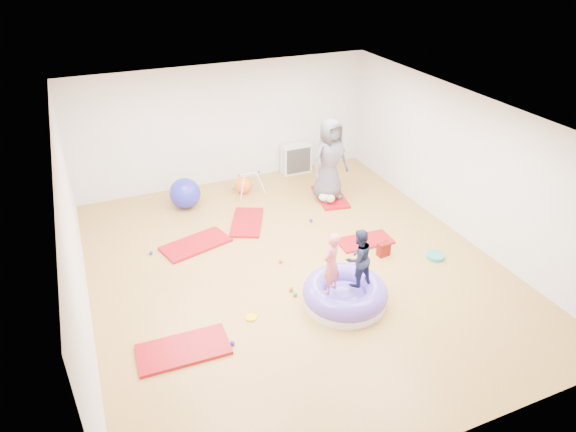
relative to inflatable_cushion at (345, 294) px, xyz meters
name	(u,v)px	position (x,y,z in m)	size (l,w,h in m)	color
room	(295,198)	(-0.35, 1.25, 1.23)	(7.01, 8.01, 2.81)	#9D814D
gym_mat_front_left	(183,349)	(-2.68, -0.07, -0.14)	(1.32, 0.66, 0.05)	maroon
gym_mat_mid_left	(196,244)	(-1.82, 2.65, -0.14)	(1.29, 0.65, 0.05)	maroon
gym_mat_center_back	(247,222)	(-0.63, 3.07, -0.14)	(1.19, 0.60, 0.05)	maroon
gym_mat_right	(365,241)	(1.26, 1.48, -0.15)	(1.06, 0.53, 0.04)	maroon
gym_mat_rear_right	(330,197)	(1.50, 3.43, -0.14)	(1.19, 0.59, 0.05)	maroon
inflatable_cushion	(345,294)	(0.00, 0.00, 0.00)	(1.38, 1.38, 0.43)	silver
child_pink	(331,261)	(-0.29, -0.03, 0.75)	(0.38, 0.25, 1.05)	#E16075
child_navy	(359,255)	(0.18, -0.03, 0.73)	(0.48, 0.38, 0.99)	#1C2442
adult_caregiver	(330,159)	(1.42, 3.39, 0.80)	(0.90, 0.59, 1.84)	#514E5B
infant	(328,197)	(1.31, 3.21, 0.00)	(0.39, 0.39, 0.23)	#C0E7F4
ball_pit_balls	(261,273)	(-0.99, 1.26, -0.13)	(3.37, 2.97, 0.08)	#D14127
exercise_ball_blue	(185,193)	(-1.62, 4.27, 0.17)	(0.67, 0.67, 0.67)	#2324B8
exercise_ball_orange	(243,185)	(-0.24, 4.44, 0.02)	(0.39, 0.39, 0.39)	orange
infant_play_gym	(249,180)	(-0.12, 4.39, 0.16)	(0.65, 0.61, 0.50)	silver
cube_shelf	(296,158)	(1.34, 5.04, 0.20)	(0.73, 0.36, 0.73)	silver
balance_disc	(435,256)	(2.18, 0.50, -0.13)	(0.34, 0.34, 0.07)	teal
backpack	(384,249)	(1.33, 0.95, -0.04)	(0.23, 0.14, 0.27)	red
yellow_toy	(251,317)	(-1.54, 0.23, -0.16)	(0.19, 0.19, 0.03)	#FFC200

